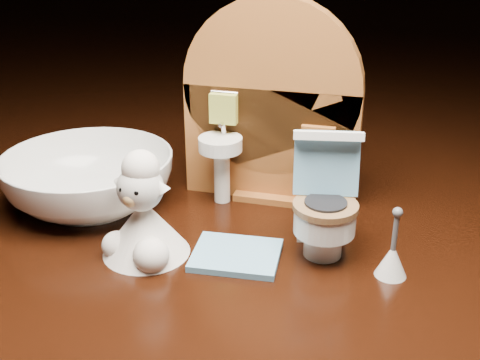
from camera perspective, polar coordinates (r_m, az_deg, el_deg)
name	(u,v)px	position (r m, az deg, el deg)	size (l,w,h in m)	color
backdrop_panel	(270,114)	(0.44, 2.88, 6.26)	(0.13, 0.05, 0.15)	#985523
toy_toilet	(324,208)	(0.39, 8.00, -2.64)	(0.04, 0.05, 0.08)	white
bath_mat	(236,255)	(0.38, -0.36, -7.14)	(0.05, 0.04, 0.00)	#6BA8CC
toilet_brush	(392,258)	(0.37, 14.22, -7.18)	(0.02, 0.02, 0.05)	white
plush_lamb	(143,219)	(0.38, -9.17, -3.70)	(0.06, 0.06, 0.07)	white
ceramic_bowl	(89,180)	(0.46, -14.13, -0.02)	(0.12, 0.12, 0.04)	white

